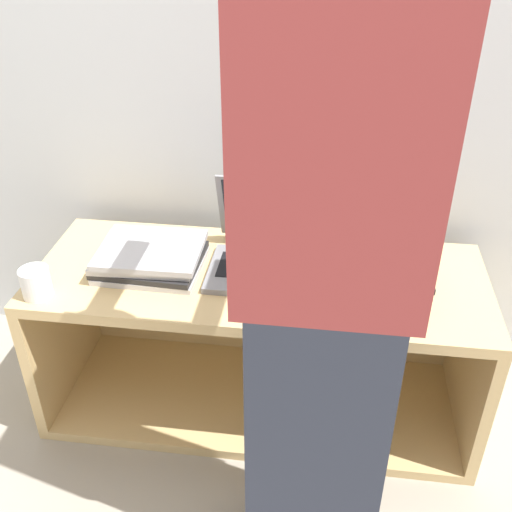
{
  "coord_description": "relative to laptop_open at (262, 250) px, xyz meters",
  "views": [
    {
      "loc": [
        0.2,
        -1.3,
        1.62
      ],
      "look_at": [
        0.0,
        0.19,
        0.68
      ],
      "focal_mm": 42.0,
      "sensor_mm": 36.0,
      "label": 1
    }
  ],
  "objects": [
    {
      "name": "mug",
      "position": [
        -0.65,
        -0.26,
        -0.01
      ],
      "size": [
        0.09,
        0.09,
        0.09
      ],
      "color": "white",
      "rests_on": "cart"
    },
    {
      "name": "cart",
      "position": [
        0.0,
        0.0,
        -0.33
      ],
      "size": [
        1.45,
        0.56,
        0.56
      ],
      "color": "tan",
      "rests_on": "ground_plane"
    },
    {
      "name": "inventory_tag",
      "position": [
        0.35,
        -0.13,
        0.06
      ],
      "size": [
        0.06,
        0.02,
        0.01
      ],
      "color": "red",
      "rests_on": "laptop_stack_right"
    },
    {
      "name": "laptop_stack_left",
      "position": [
        -0.35,
        -0.06,
        -0.02
      ],
      "size": [
        0.34,
        0.28,
        0.08
      ],
      "color": "#B7B7BC",
      "rests_on": "cart"
    },
    {
      "name": "wall_back",
      "position": [
        0.0,
        0.32,
        0.59
      ],
      "size": [
        8.0,
        0.05,
        2.4
      ],
      "color": "silver",
      "rests_on": "ground_plane"
    },
    {
      "name": "ground_plane",
      "position": [
        0.0,
        -0.34,
        -0.61
      ],
      "size": [
        12.0,
        12.0,
        0.0
      ],
      "primitive_type": "plane",
      "color": "#9E9384"
    },
    {
      "name": "laptop_open",
      "position": [
        0.0,
        0.0,
        0.0
      ],
      "size": [
        0.32,
        0.36,
        0.27
      ],
      "color": "gray",
      "rests_on": "cart"
    },
    {
      "name": "laptop_stack_right",
      "position": [
        0.36,
        -0.06,
        0.0
      ],
      "size": [
        0.34,
        0.29,
        0.11
      ],
      "color": "slate",
      "rests_on": "cart"
    },
    {
      "name": "person",
      "position": [
        0.21,
        -0.57,
        0.27
      ],
      "size": [
        0.4,
        0.53,
        1.75
      ],
      "color": "#2D3342",
      "rests_on": "ground_plane"
    }
  ]
}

